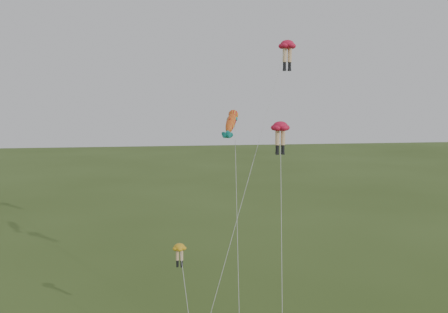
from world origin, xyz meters
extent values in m
ellipsoid|color=red|center=(7.40, 12.77, 22.40)|extent=(1.86, 1.86, 0.82)
cylinder|color=#EFBF8D|center=(7.15, 12.73, 21.43)|extent=(0.36, 0.36, 1.25)
cylinder|color=black|center=(7.15, 12.73, 20.49)|extent=(0.28, 0.28, 0.63)
cube|color=black|center=(7.15, 12.73, 20.09)|extent=(0.26, 0.39, 0.18)
cylinder|color=#EFBF8D|center=(7.65, 12.80, 21.43)|extent=(0.36, 0.36, 1.25)
cylinder|color=black|center=(7.65, 12.80, 20.49)|extent=(0.28, 0.28, 0.63)
cube|color=black|center=(7.65, 12.80, 20.09)|extent=(0.26, 0.39, 0.18)
cylinder|color=silver|center=(2.76, 6.67, 11.51)|extent=(9.33, 12.23, 22.60)
ellipsoid|color=red|center=(4.95, 5.64, 15.36)|extent=(1.67, 1.67, 0.76)
cylinder|color=#EFBF8D|center=(4.71, 5.62, 14.45)|extent=(0.34, 0.34, 1.17)
cylinder|color=black|center=(4.71, 5.62, 13.58)|extent=(0.27, 0.27, 0.58)
cube|color=black|center=(4.71, 5.62, 13.20)|extent=(0.22, 0.36, 0.17)
cylinder|color=#EFBF8D|center=(5.18, 5.66, 14.45)|extent=(0.34, 0.34, 1.17)
cylinder|color=black|center=(5.18, 5.66, 13.58)|extent=(0.27, 0.27, 0.58)
cube|color=black|center=(5.18, 5.66, 13.20)|extent=(0.22, 0.36, 0.17)
cylinder|color=silver|center=(4.02, 1.46, 7.97)|extent=(1.88, 8.39, 15.52)
ellipsoid|color=gold|center=(-3.25, 1.95, 7.11)|extent=(1.24, 1.24, 0.50)
cylinder|color=#EFBF8D|center=(-3.39, 1.99, 6.52)|extent=(0.22, 0.22, 0.76)
cylinder|color=black|center=(-3.39, 1.99, 5.95)|extent=(0.17, 0.17, 0.38)
cube|color=black|center=(-3.39, 1.99, 5.70)|extent=(0.18, 0.25, 0.11)
cylinder|color=#EFBF8D|center=(-3.10, 1.90, 6.52)|extent=(0.22, 0.22, 0.76)
cylinder|color=black|center=(-3.10, 1.90, 5.95)|extent=(0.17, 0.17, 0.38)
cube|color=black|center=(-3.10, 1.90, 5.70)|extent=(0.18, 0.25, 0.11)
cylinder|color=silver|center=(-2.90, -0.88, 3.79)|extent=(0.73, 5.68, 7.15)
ellipsoid|color=orange|center=(1.73, 9.82, 15.54)|extent=(1.95, 2.77, 2.46)
sphere|color=orange|center=(1.73, 9.82, 15.54)|extent=(1.36, 1.53, 1.27)
cone|color=#127570|center=(1.73, 9.82, 15.54)|extent=(1.14, 1.37, 1.21)
cone|color=#127570|center=(1.73, 9.82, 15.54)|extent=(1.14, 1.37, 1.21)
cone|color=#127570|center=(1.73, 9.82, 15.54)|extent=(0.65, 0.77, 0.68)
cone|color=#127570|center=(1.73, 9.82, 15.54)|extent=(0.65, 0.77, 0.68)
cone|color=red|center=(1.73, 9.82, 15.54)|extent=(0.68, 0.79, 0.67)
cylinder|color=silver|center=(1.17, 4.44, 7.88)|extent=(1.15, 10.80, 15.34)
camera|label=1|loc=(-5.15, -32.28, 17.58)|focal=40.00mm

